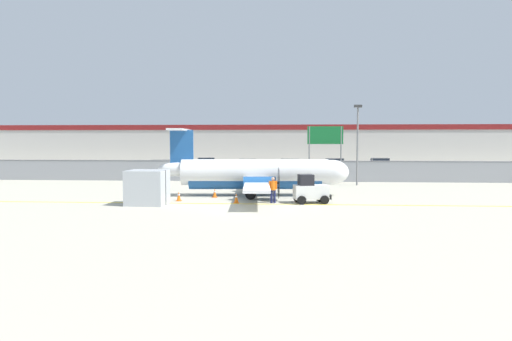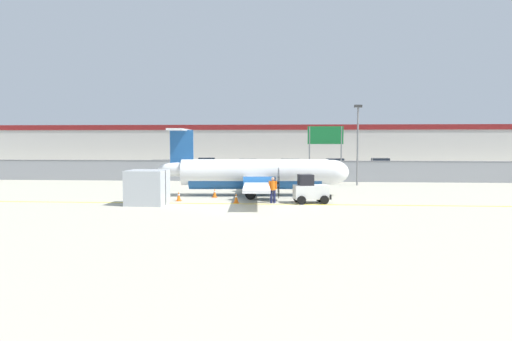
{
  "view_description": "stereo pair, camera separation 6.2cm",
  "coord_description": "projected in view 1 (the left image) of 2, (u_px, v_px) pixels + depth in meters",
  "views": [
    {
      "loc": [
        2.05,
        -27.04,
        4.11
      ],
      "look_at": [
        -0.26,
        7.39,
        1.8
      ],
      "focal_mm": 32.0,
      "sensor_mm": 36.0,
      "label": 1
    },
    {
      "loc": [
        2.11,
        -27.04,
        4.11
      ],
      "look_at": [
        -0.26,
        7.39,
        1.8
      ],
      "focal_mm": 32.0,
      "sensor_mm": 36.0,
      "label": 2
    }
  ],
  "objects": [
    {
      "name": "parked_car_3",
      "position": [
        289.0,
        165.0,
        58.34
      ],
      "size": [
        4.36,
        2.37,
        1.58
      ],
      "rotation": [
        0.0,
        0.0,
        3.03
      ],
      "color": "red",
      "rests_on": "parking_lot_strip"
    },
    {
      "name": "ground_crew_worker",
      "position": [
        273.0,
        189.0,
        29.7
      ],
      "size": [
        0.55,
        0.37,
        1.7
      ],
      "rotation": [
        0.0,
        0.0,
        1.67
      ],
      "color": "#191E4C",
      "rests_on": "ground"
    },
    {
      "name": "cargo_container",
      "position": [
        147.0,
        187.0,
        28.93
      ],
      "size": [
        2.49,
        2.1,
        2.2
      ],
      "rotation": [
        0.0,
        0.0,
        -0.04
      ],
      "color": "#B7BCC1",
      "rests_on": "ground"
    },
    {
      "name": "traffic_cone_far_left",
      "position": [
        179.0,
        196.0,
        30.77
      ],
      "size": [
        0.36,
        0.36,
        0.64
      ],
      "color": "orange",
      "rests_on": "ground"
    },
    {
      "name": "highway_sign",
      "position": [
        325.0,
        140.0,
        46.16
      ],
      "size": [
        3.6,
        0.14,
        5.5
      ],
      "color": "slate",
      "rests_on": "ground"
    },
    {
      "name": "traffic_cone_near_right",
      "position": [
        215.0,
        193.0,
        32.66
      ],
      "size": [
        0.36,
        0.36,
        0.64
      ],
      "color": "orange",
      "rests_on": "ground"
    },
    {
      "name": "commuter_airplane",
      "position": [
        258.0,
        174.0,
        33.6
      ],
      "size": [
        14.17,
        16.07,
        4.92
      ],
      "rotation": [
        0.0,
        0.0,
        0.07
      ],
      "color": "white",
      "rests_on": "ground"
    },
    {
      "name": "baggage_tug",
      "position": [
        310.0,
        190.0,
        29.68
      ],
      "size": [
        2.5,
        1.75,
        1.88
      ],
      "rotation": [
        0.0,
        0.0,
        0.19
      ],
      "color": "silver",
      "rests_on": "ground"
    },
    {
      "name": "ground_plane",
      "position": [
        254.0,
        204.0,
        29.32
      ],
      "size": [
        140.0,
        140.0,
        0.01
      ],
      "color": "#B2AD99"
    },
    {
      "name": "parked_car_5",
      "position": [
        381.0,
        164.0,
        61.0
      ],
      "size": [
        4.25,
        2.09,
        1.58
      ],
      "rotation": [
        0.0,
        0.0,
        0.03
      ],
      "color": "silver",
      "rests_on": "parking_lot_strip"
    },
    {
      "name": "parked_car_2",
      "position": [
        247.0,
        165.0,
        58.09
      ],
      "size": [
        4.37,
        2.37,
        1.58
      ],
      "rotation": [
        0.0,
        0.0,
        3.26
      ],
      "color": "red",
      "rests_on": "parking_lot_strip"
    },
    {
      "name": "parked_car_4",
      "position": [
        335.0,
        164.0,
        60.05
      ],
      "size": [
        4.27,
        2.15,
        1.58
      ],
      "rotation": [
        0.0,
        0.0,
        0.04
      ],
      "color": "#B28C19",
      "rests_on": "parking_lot_strip"
    },
    {
      "name": "parked_car_1",
      "position": [
        206.0,
        164.0,
        62.36
      ],
      "size": [
        4.33,
        2.29,
        1.58
      ],
      "rotation": [
        0.0,
        0.0,
        3.23
      ],
      "color": "silver",
      "rests_on": "parking_lot_strip"
    },
    {
      "name": "parking_lot_strip",
      "position": [
        270.0,
        173.0,
        56.7
      ],
      "size": [
        98.0,
        17.0,
        0.12
      ],
      "color": "#38383A",
      "rests_on": "ground"
    },
    {
      "name": "background_building",
      "position": [
        274.0,
        145.0,
        74.89
      ],
      "size": [
        91.0,
        8.1,
        6.5
      ],
      "color": "beige",
      "rests_on": "ground"
    },
    {
      "name": "parked_car_0",
      "position": [
        161.0,
        166.0,
        55.61
      ],
      "size": [
        4.38,
        2.42,
        1.58
      ],
      "rotation": [
        0.0,
        0.0,
        0.13
      ],
      "color": "#19662D",
      "rests_on": "parking_lot_strip"
    },
    {
      "name": "perimeter_fence",
      "position": [
        266.0,
        170.0,
        45.18
      ],
      "size": [
        98.0,
        0.1,
        2.1
      ],
      "color": "gray",
      "rests_on": "ground"
    },
    {
      "name": "apron_light_pole",
      "position": [
        358.0,
        138.0,
        41.08
      ],
      "size": [
        0.7,
        0.3,
        7.27
      ],
      "color": "slate",
      "rests_on": "ground"
    },
    {
      "name": "traffic_cone_near_left",
      "position": [
        236.0,
        198.0,
        29.75
      ],
      "size": [
        0.36,
        0.36,
        0.64
      ],
      "color": "orange",
      "rests_on": "ground"
    },
    {
      "name": "traffic_cone_far_right",
      "position": [
        298.0,
        197.0,
        30.51
      ],
      "size": [
        0.36,
        0.36,
        0.64
      ],
      "color": "orange",
      "rests_on": "ground"
    }
  ]
}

